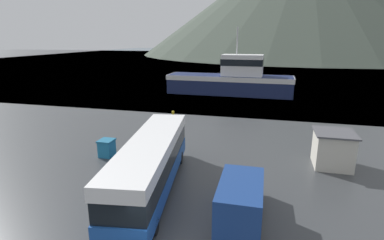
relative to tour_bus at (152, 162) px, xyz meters
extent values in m
plane|color=#475B6B|center=(2.51, 138.74, -1.85)|extent=(240.00, 240.00, 0.00)
cube|color=#194799|center=(0.00, -0.01, -0.90)|extent=(4.19, 12.32, 0.99)
cube|color=black|center=(0.00, -0.01, 0.16)|extent=(4.11, 12.08, 1.13)
cube|color=white|center=(0.00, -0.01, 1.08)|extent=(4.19, 12.32, 0.71)
cube|color=black|center=(-0.85, 5.99, -0.04)|extent=(2.20, 0.37, 1.53)
cylinder|color=black|center=(-1.69, 4.02, -1.40)|extent=(0.42, 0.93, 0.90)
cylinder|color=black|center=(0.50, 4.33, -1.40)|extent=(0.42, 0.93, 0.90)
cylinder|color=black|center=(-0.50, -4.36, -1.40)|extent=(0.42, 0.93, 0.90)
cylinder|color=black|center=(1.69, -4.05, -1.40)|extent=(0.42, 0.93, 0.90)
cube|color=navy|center=(5.58, -2.56, -0.45)|extent=(2.11, 4.05, 2.10)
cube|color=navy|center=(5.55, 0.31, -0.92)|extent=(2.09, 1.74, 1.16)
cube|color=black|center=(5.56, -0.53, 0.03)|extent=(1.76, 0.08, 0.74)
cylinder|color=black|center=(4.63, 0.07, -1.50)|extent=(0.23, 0.70, 0.70)
cylinder|color=black|center=(6.48, 0.09, -1.50)|extent=(0.23, 0.70, 0.70)
cylinder|color=black|center=(4.66, -3.49, -1.50)|extent=(0.23, 0.70, 0.70)
cylinder|color=black|center=(6.51, -3.48, -1.50)|extent=(0.23, 0.70, 0.70)
cube|color=#19234C|center=(0.29, 34.05, -0.29)|extent=(20.43, 5.57, 3.11)
cube|color=white|center=(0.29, 34.05, 0.87)|extent=(20.63, 5.63, 0.78)
cube|color=white|center=(2.32, 34.00, 2.95)|extent=(6.59, 3.71, 3.39)
cube|color=black|center=(2.32, 34.00, 3.46)|extent=(6.72, 3.81, 1.02)
cylinder|color=#B2B2B7|center=(1.35, 34.02, 6.81)|extent=(0.20, 0.20, 4.31)
cube|color=teal|center=(-5.51, 4.24, -1.23)|extent=(1.02, 1.10, 1.23)
cube|color=#1A5F86|center=(-5.51, 4.24, -0.55)|extent=(1.12, 1.21, 0.14)
cube|color=beige|center=(11.38, 6.59, -0.60)|extent=(2.51, 2.65, 2.49)
cube|color=#4C4C51|center=(11.38, 6.59, 0.71)|extent=(2.76, 2.91, 0.12)
cube|color=#19234C|center=(-11.38, 42.34, -1.38)|extent=(4.95, 5.52, 0.95)
cylinder|color=#B29919|center=(-4.19, 17.27, -1.60)|extent=(0.29, 0.29, 0.49)
sphere|color=#B29919|center=(-4.19, 17.27, -1.27)|extent=(0.34, 0.34, 0.34)
camera|label=1|loc=(6.49, -15.61, 7.23)|focal=28.00mm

